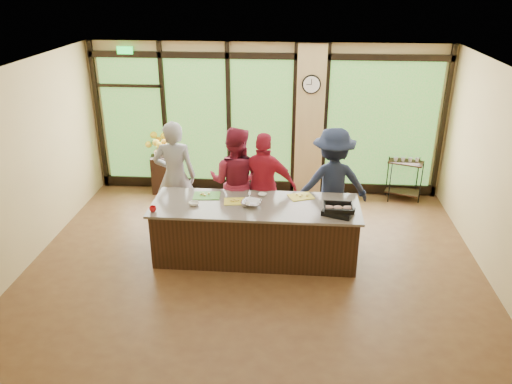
% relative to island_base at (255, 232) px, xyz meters
% --- Properties ---
extents(floor, '(7.00, 7.00, 0.00)m').
position_rel_island_base_xyz_m(floor, '(0.00, -0.30, -0.44)').
color(floor, '#52321D').
rests_on(floor, ground).
extents(ceiling, '(7.00, 7.00, 0.00)m').
position_rel_island_base_xyz_m(ceiling, '(0.00, -0.30, 2.56)').
color(ceiling, silver).
rests_on(ceiling, back_wall).
extents(back_wall, '(7.00, 0.00, 7.00)m').
position_rel_island_base_xyz_m(back_wall, '(0.00, 2.70, 1.06)').
color(back_wall, tan).
rests_on(back_wall, floor).
extents(left_wall, '(0.00, 6.00, 6.00)m').
position_rel_island_base_xyz_m(left_wall, '(-3.50, -0.30, 1.06)').
color(left_wall, tan).
rests_on(left_wall, floor).
extents(right_wall, '(0.00, 6.00, 6.00)m').
position_rel_island_base_xyz_m(right_wall, '(3.50, -0.30, 1.06)').
color(right_wall, tan).
rests_on(right_wall, floor).
extents(window_wall, '(6.90, 0.12, 3.00)m').
position_rel_island_base_xyz_m(window_wall, '(0.16, 2.65, 0.95)').
color(window_wall, tan).
rests_on(window_wall, floor).
extents(island_base, '(3.10, 1.00, 0.88)m').
position_rel_island_base_xyz_m(island_base, '(0.00, 0.00, 0.00)').
color(island_base, black).
rests_on(island_base, floor).
extents(countertop, '(3.20, 1.10, 0.04)m').
position_rel_island_base_xyz_m(countertop, '(0.00, 0.00, 0.46)').
color(countertop, gray).
rests_on(countertop, island_base).
extents(wall_clock, '(0.36, 0.04, 0.36)m').
position_rel_island_base_xyz_m(wall_clock, '(0.85, 2.57, 1.81)').
color(wall_clock, black).
rests_on(wall_clock, window_wall).
extents(cook_left, '(0.76, 0.53, 1.96)m').
position_rel_island_base_xyz_m(cook_left, '(-1.45, 0.86, 0.54)').
color(cook_left, gray).
rests_on(cook_left, floor).
extents(cook_midleft, '(1.04, 0.87, 1.90)m').
position_rel_island_base_xyz_m(cook_midleft, '(-0.40, 0.81, 0.51)').
color(cook_midleft, maroon).
rests_on(cook_midleft, floor).
extents(cook_midright, '(1.13, 0.58, 1.85)m').
position_rel_island_base_xyz_m(cook_midright, '(0.09, 0.70, 0.48)').
color(cook_midright, maroon).
rests_on(cook_midright, floor).
extents(cook_right, '(1.34, 0.91, 1.92)m').
position_rel_island_base_xyz_m(cook_right, '(1.22, 0.81, 0.52)').
color(cook_right, '#161C31').
rests_on(cook_right, floor).
extents(roasting_pan, '(0.51, 0.46, 0.08)m').
position_rel_island_base_xyz_m(roasting_pan, '(1.24, -0.23, 0.52)').
color(roasting_pan, black).
rests_on(roasting_pan, countertop).
extents(mixing_bowl, '(0.36, 0.36, 0.07)m').
position_rel_island_base_xyz_m(mixing_bowl, '(-0.06, -0.04, 0.52)').
color(mixing_bowl, silver).
rests_on(mixing_bowl, countertop).
extents(cutting_board_left, '(0.44, 0.35, 0.01)m').
position_rel_island_base_xyz_m(cutting_board_left, '(-0.80, 0.25, 0.49)').
color(cutting_board_left, '#4A9C38').
rests_on(cutting_board_left, countertop).
extents(cutting_board_center, '(0.38, 0.30, 0.01)m').
position_rel_island_base_xyz_m(cutting_board_center, '(-0.32, 0.08, 0.49)').
color(cutting_board_center, gold).
rests_on(cutting_board_center, countertop).
extents(cutting_board_right, '(0.45, 0.40, 0.01)m').
position_rel_island_base_xyz_m(cutting_board_right, '(0.70, 0.34, 0.49)').
color(cutting_board_right, gold).
rests_on(cutting_board_right, countertop).
extents(prep_bowl_near, '(0.19, 0.19, 0.05)m').
position_rel_island_base_xyz_m(prep_bowl_near, '(-0.94, -0.10, 0.50)').
color(prep_bowl_near, white).
rests_on(prep_bowl_near, countertop).
extents(prep_bowl_mid, '(0.15, 0.15, 0.04)m').
position_rel_island_base_xyz_m(prep_bowl_mid, '(-0.14, -0.06, 0.50)').
color(prep_bowl_mid, white).
rests_on(prep_bowl_mid, countertop).
extents(prep_bowl_far, '(0.17, 0.17, 0.03)m').
position_rel_island_base_xyz_m(prep_bowl_far, '(0.08, 0.34, 0.50)').
color(prep_bowl_far, white).
rests_on(prep_bowl_far, countertop).
extents(red_ramekin, '(0.13, 0.13, 0.08)m').
position_rel_island_base_xyz_m(red_ramekin, '(-1.50, -0.37, 0.52)').
color(red_ramekin, red).
rests_on(red_ramekin, countertop).
extents(flower_stand, '(0.44, 0.44, 0.76)m').
position_rel_island_base_xyz_m(flower_stand, '(-2.15, 2.45, -0.06)').
color(flower_stand, black).
rests_on(flower_stand, floor).
extents(flower_vase, '(0.31, 0.31, 0.25)m').
position_rel_island_base_xyz_m(flower_vase, '(-2.15, 2.45, 0.45)').
color(flower_vase, '#957651').
rests_on(flower_vase, flower_stand).
extents(bar_cart, '(0.74, 0.57, 0.89)m').
position_rel_island_base_xyz_m(bar_cart, '(2.76, 2.45, 0.09)').
color(bar_cart, black).
rests_on(bar_cart, floor).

